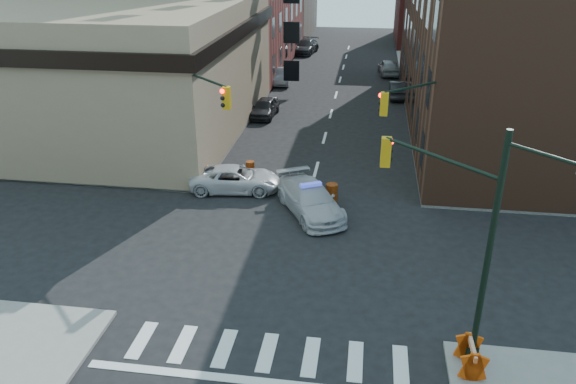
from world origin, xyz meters
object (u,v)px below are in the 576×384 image
(parked_car_wfar, at_px, (283,76))
(barricade_se_a, at_px, (471,357))
(barrel_bank, at_px, (250,169))
(barricade_nw_a, at_px, (198,173))
(parked_car_wnear, at_px, (265,108))
(barrel_road, at_px, (332,194))
(pickup, at_px, (235,179))
(police_car, at_px, (310,199))
(parked_car_enear, at_px, (399,89))
(pedestrian_b, at_px, (150,167))
(pedestrian_a, at_px, (127,168))

(parked_car_wfar, relative_size, barricade_se_a, 3.29)
(parked_car_wfar, xyz_separation_m, barrel_bank, (1.66, -23.13, -0.27))
(barricade_nw_a, bearing_deg, parked_car_wnear, 76.50)
(barrel_road, relative_size, barrel_bank, 1.24)
(pickup, bearing_deg, barrel_bank, -16.71)
(police_car, distance_m, parked_car_enear, 24.43)
(parked_car_enear, distance_m, barrel_bank, 21.54)
(parked_car_wnear, height_order, parked_car_enear, parked_car_enear)
(pedestrian_b, xyz_separation_m, barricade_nw_a, (2.68, 0.46, -0.39))
(parked_car_wnear, distance_m, parked_car_enear, 12.93)
(barricade_nw_a, bearing_deg, parked_car_wfar, 79.80)
(parked_car_enear, height_order, barricade_nw_a, parked_car_enear)
(parked_car_enear, distance_m, barricade_nw_a, 24.16)
(barrel_road, bearing_deg, parked_car_wfar, 104.35)
(parked_car_enear, relative_size, barrel_road, 3.95)
(police_car, distance_m, pedestrian_a, 10.85)
(parked_car_wfar, bearing_deg, pickup, -90.51)
(barrel_bank, relative_size, barricade_se_a, 0.68)
(police_car, distance_m, barricade_se_a, 12.57)
(parked_car_enear, bearing_deg, barricade_nw_a, 59.57)
(police_car, bearing_deg, barrel_bank, 104.09)
(pickup, distance_m, barrel_road, 5.53)
(parked_car_enear, height_order, barricade_se_a, parked_car_enear)
(pickup, distance_m, parked_car_wnear, 14.31)
(parked_car_wnear, distance_m, parked_car_wfar, 11.05)
(police_car, relative_size, parked_car_wfar, 1.23)
(barrel_road, bearing_deg, barrel_bank, 148.24)
(parked_car_wnear, relative_size, barrel_bank, 4.71)
(police_car, bearing_deg, pickup, 124.83)
(police_car, bearing_deg, pedestrian_b, 137.05)
(police_car, xyz_separation_m, parked_car_enear, (5.21, 23.87, -0.05))
(barricade_se_a, bearing_deg, barrel_road, 23.02)
(parked_car_wnear, distance_m, barrel_bank, 12.17)
(pedestrian_a, height_order, barrel_road, pedestrian_a)
(barricade_se_a, xyz_separation_m, barricade_nw_a, (-13.18, 13.74, -0.02))
(pickup, relative_size, parked_car_enear, 1.13)
(barrel_bank, bearing_deg, parked_car_wfar, 94.10)
(pickup, bearing_deg, pedestrian_b, 80.92)
(parked_car_enear, distance_m, pedestrian_a, 27.05)
(parked_car_enear, relative_size, barricade_nw_a, 3.44)
(pedestrian_a, relative_size, pedestrian_b, 1.06)
(parked_car_wfar, relative_size, pedestrian_b, 2.52)
(pickup, relative_size, parked_car_wnear, 1.18)
(pedestrian_b, relative_size, barricade_nw_a, 1.35)
(police_car, bearing_deg, pedestrian_a, 141.03)
(barricade_se_a, bearing_deg, barrel_bank, 33.47)
(parked_car_wnear, relative_size, barrel_road, 3.79)
(police_car, relative_size, pedestrian_b, 3.10)
(police_car, relative_size, barrel_bank, 5.99)
(parked_car_enear, bearing_deg, pedestrian_a, 53.45)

